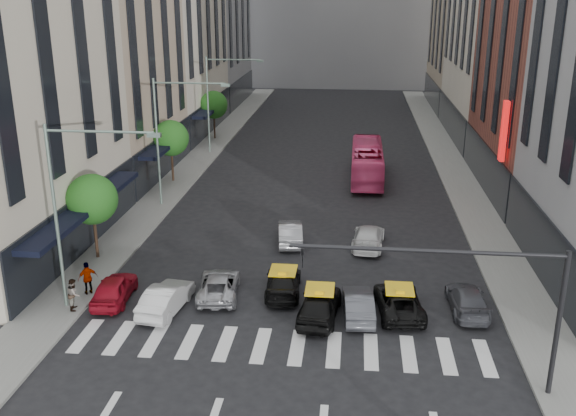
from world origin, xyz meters
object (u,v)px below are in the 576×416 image
(taxi_center, at_px, (320,304))
(bus, at_px, (367,162))
(streetlamp_mid, at_px, (170,126))
(car_white_front, at_px, (166,298))
(taxi_left, at_px, (283,282))
(pedestrian_far, at_px, (88,278))
(streetlamp_far, at_px, (218,92))
(pedestrian_near, at_px, (74,294))
(streetlamp_near, at_px, (73,194))
(car_red, at_px, (114,289))

(taxi_center, distance_m, bus, 24.40)
(streetlamp_mid, relative_size, car_white_front, 2.18)
(taxi_center, height_order, bus, bus)
(taxi_left, height_order, pedestrian_far, pedestrian_far)
(streetlamp_far, height_order, taxi_center, streetlamp_far)
(car_white_front, xyz_separation_m, pedestrian_far, (-4.37, 1.13, 0.32))
(streetlamp_far, distance_m, pedestrian_near, 32.71)
(streetlamp_far, distance_m, bus, 16.42)
(streetlamp_near, height_order, streetlamp_far, same)
(pedestrian_near, distance_m, pedestrian_far, 1.69)
(taxi_left, xyz_separation_m, pedestrian_far, (-9.80, -1.36, 0.38))
(taxi_center, bearing_deg, car_white_front, 5.84)
(taxi_left, relative_size, pedestrian_far, 2.51)
(streetlamp_mid, distance_m, pedestrian_near, 17.07)
(streetlamp_mid, bearing_deg, taxi_center, -53.97)
(car_red, height_order, pedestrian_near, pedestrian_near)
(streetlamp_far, bearing_deg, taxi_center, -70.16)
(taxi_left, xyz_separation_m, taxi_center, (2.01, -2.46, 0.12))
(car_red, xyz_separation_m, bus, (12.80, 23.53, 0.80))
(streetlamp_far, xyz_separation_m, car_red, (1.14, -31.01, -5.23))
(bus, bearing_deg, taxi_left, 78.49)
(taxi_left, bearing_deg, car_red, 8.19)
(streetlamp_far, xyz_separation_m, taxi_left, (9.44, -29.28, -5.28))
(streetlamp_near, height_order, bus, streetlamp_near)
(streetlamp_far, xyz_separation_m, bus, (13.93, -7.47, -4.43))
(streetlamp_near, relative_size, car_white_front, 2.18)
(car_white_front, bearing_deg, taxi_left, -147.93)
(bus, relative_size, pedestrian_far, 6.18)
(taxi_left, relative_size, bus, 0.41)
(streetlamp_near, distance_m, streetlamp_mid, 16.00)
(pedestrian_near, bearing_deg, taxi_left, -87.36)
(streetlamp_near, height_order, pedestrian_far, streetlamp_near)
(streetlamp_mid, bearing_deg, streetlamp_far, 90.00)
(car_white_front, xyz_separation_m, bus, (9.92, 24.29, 0.79))
(car_red, bearing_deg, streetlamp_near, 37.40)
(streetlamp_near, relative_size, taxi_left, 2.09)
(taxi_left, distance_m, taxi_center, 3.18)
(streetlamp_mid, xyz_separation_m, pedestrian_far, (-0.36, -14.64, -4.90))
(pedestrian_near, relative_size, pedestrian_far, 0.92)
(streetlamp_near, distance_m, bus, 28.55)
(pedestrian_near, bearing_deg, car_red, -63.16)
(car_red, bearing_deg, pedestrian_far, -17.60)
(streetlamp_near, bearing_deg, pedestrian_near, -137.67)
(car_red, xyz_separation_m, pedestrian_far, (-1.49, 0.37, 0.33))
(streetlamp_mid, xyz_separation_m, car_white_front, (4.02, -15.77, -5.22))
(streetlamp_mid, xyz_separation_m, car_red, (1.14, -15.01, -5.23))
(streetlamp_near, height_order, car_white_front, streetlamp_near)
(car_white_front, bearing_deg, bus, -104.76)
(streetlamp_mid, bearing_deg, car_red, -85.67)
(streetlamp_mid, bearing_deg, pedestrian_far, -91.39)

